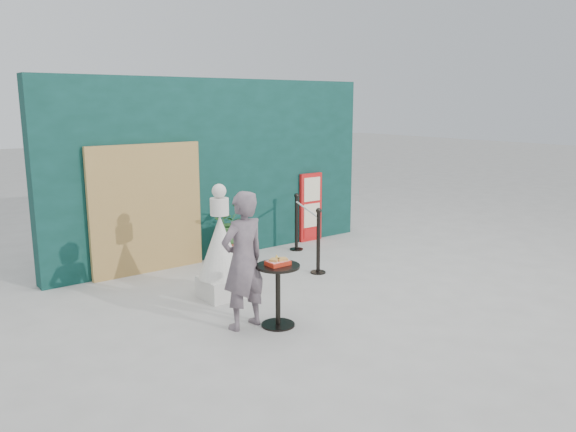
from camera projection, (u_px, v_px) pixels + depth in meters
name	position (u px, v px, depth m)	size (l,w,h in m)	color
ground	(344.00, 305.00, 7.37)	(60.00, 60.00, 0.00)	#ADAAA5
back_wall	(218.00, 169.00, 9.52)	(6.00, 0.30, 3.00)	#0A2F29
bamboo_fence	(147.00, 209.00, 8.62)	(1.80, 0.08, 2.00)	tan
woman	(243.00, 261.00, 6.49)	(0.60, 0.39, 1.63)	slate
menu_board	(311.00, 207.00, 10.67)	(0.50, 0.07, 1.30)	red
statue	(221.00, 252.00, 7.54)	(0.61, 0.61, 1.56)	silver
cafe_table	(278.00, 286.00, 6.60)	(0.52, 0.52, 0.75)	black
food_basket	(278.00, 262.00, 6.54)	(0.26, 0.19, 0.11)	red
planter	(230.00, 228.00, 9.19)	(0.60, 0.52, 1.02)	brown
stanchion_barrier	(307.00, 232.00, 9.34)	(0.84, 1.54, 1.03)	black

